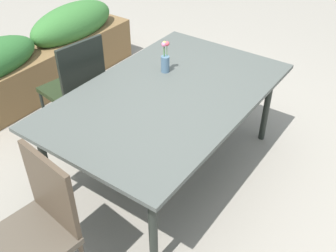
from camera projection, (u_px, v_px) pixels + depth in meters
ground_plane at (173, 162)px, 3.31m from camera, size 12.00×12.00×0.00m
dining_table at (168, 99)px, 2.85m from camera, size 1.85×1.16×0.72m
chair_far_side at (77, 84)px, 3.32m from camera, size 0.50×0.50×0.94m
chair_end_left at (37, 225)px, 2.12m from camera, size 0.49×0.49×0.92m
flower_vase at (165, 60)px, 3.01m from camera, size 0.07×0.07×0.25m
planter_box at (37, 59)px, 4.01m from camera, size 2.40×0.47×0.78m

